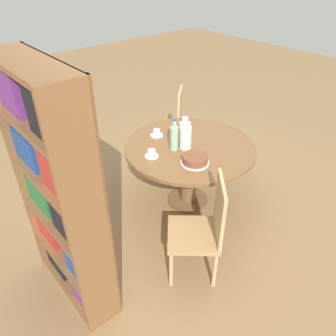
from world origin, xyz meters
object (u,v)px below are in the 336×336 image
bookshelf (62,198)px  water_bottle (174,137)px  coffee_pot (185,137)px  cup_a (157,133)px  cup_c (152,154)px  chair_a (189,125)px  chair_b (202,228)px  cup_b (185,121)px  cake_main (195,160)px

bookshelf → water_bottle: bookshelf is taller
coffee_pot → cup_a: bearing=7.9°
cup_a → cup_c: (-0.30, 0.30, 0.00)m
chair_a → chair_b: 1.90m
water_bottle → coffee_pot: bearing=-113.7°
water_bottle → cup_b: 0.61m
cup_a → cup_b: (0.02, -0.43, 0.00)m
chair_a → bookshelf: bookshelf is taller
chair_a → bookshelf: (-0.89, 2.12, 0.45)m
chair_b → bookshelf: bookshelf is taller
chair_a → cup_b: (-0.28, 0.35, 0.26)m
bookshelf → cake_main: bearing=87.4°
chair_a → water_bottle: bearing=175.5°
chair_a → cup_b: 0.52m
cup_a → cup_c: bearing=134.3°
coffee_pot → water_bottle: water_bottle is taller
bookshelf → chair_b: bearing=58.3°
cup_a → coffee_pot: bearing=-172.1°
cup_b → cup_a: bearing=92.4°
chair_b → cake_main: (0.49, -0.38, 0.27)m
water_bottle → cake_main: size_ratio=1.22×
chair_a → cake_main: chair_a is taller
chair_b → water_bottle: size_ratio=2.88×
chair_a → cup_a: bearing=159.0°
chair_a → water_bottle: 1.11m
coffee_pot → cup_a: size_ratio=1.98×
bookshelf → cup_c: 1.09m
coffee_pot → bookshelf: bearing=98.8°
chair_a → cake_main: 1.31m
coffee_pot → cup_a: coffee_pot is taller
cake_main → cup_a: size_ratio=1.96×
water_bottle → cup_c: 0.28m
bookshelf → cup_b: size_ratio=13.80×
cake_main → cup_b: cake_main is taller
bookshelf → cup_b: (0.62, -1.77, -0.19)m
chair_b → cup_b: 1.49m
coffee_pot → cup_a: 0.40m
cake_main → cup_a: bearing=-6.5°
cup_a → chair_a: bearing=-69.4°
bookshelf → cake_main: size_ratio=7.05×
coffee_pot → cup_c: (0.09, 0.36, -0.10)m
bookshelf → water_bottle: (0.26, -1.29, -0.08)m
water_bottle → cup_a: 0.36m
cup_a → cup_b: size_ratio=1.00×
chair_b → coffee_pot: 0.98m
chair_a → cup_a: size_ratio=6.91×
chair_b → bookshelf: 1.13m
chair_a → cup_b: bearing=176.8°
coffee_pot → cup_c: coffee_pot is taller
chair_a → cup_a: 0.88m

